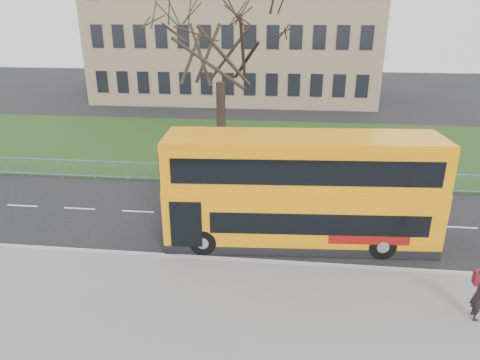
% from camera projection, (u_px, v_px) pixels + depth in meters
% --- Properties ---
extents(ground, '(120.00, 120.00, 0.00)m').
position_uv_depth(ground, '(256.00, 244.00, 17.93)').
color(ground, black).
rests_on(ground, ground).
extents(kerb, '(80.00, 0.20, 0.14)m').
position_uv_depth(kerb, '(253.00, 262.00, 16.47)').
color(kerb, gray).
rests_on(kerb, ground).
extents(grass_verge, '(80.00, 15.40, 0.08)m').
position_uv_depth(grass_verge, '(271.00, 146.00, 31.17)').
color(grass_verge, '#1D3D16').
rests_on(grass_verge, ground).
extents(guard_railing, '(40.00, 0.12, 1.10)m').
position_uv_depth(guard_railing, '(266.00, 176.00, 23.85)').
color(guard_railing, '#6F9DC5').
rests_on(guard_railing, ground).
extents(bare_tree, '(8.55, 8.55, 12.21)m').
position_uv_depth(bare_tree, '(220.00, 65.00, 25.28)').
color(bare_tree, black).
rests_on(bare_tree, grass_verge).
extents(civic_building, '(30.00, 15.00, 14.00)m').
position_uv_depth(civic_building, '(237.00, 34.00, 48.37)').
color(civic_building, '#8E795A').
rests_on(civic_building, ground).
extents(yellow_bus, '(11.03, 3.32, 4.56)m').
position_uv_depth(yellow_bus, '(301.00, 188.00, 17.22)').
color(yellow_bus, '#FF980A').
rests_on(yellow_bus, ground).
extents(pedestrian, '(0.46, 0.65, 1.68)m').
position_uv_depth(pedestrian, '(479.00, 295.00, 13.08)').
color(pedestrian, black).
rests_on(pedestrian, pavement).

